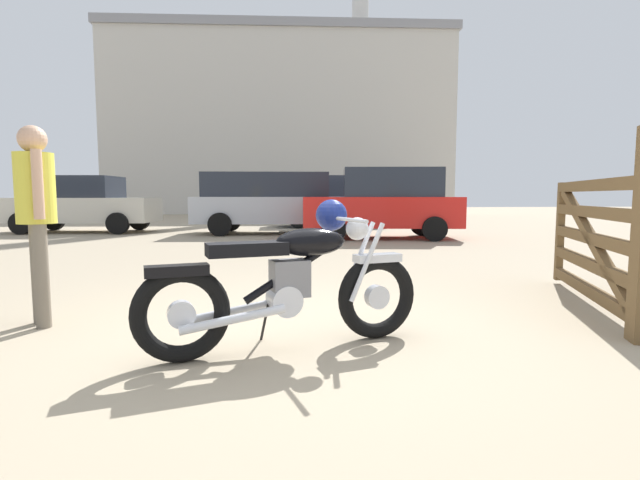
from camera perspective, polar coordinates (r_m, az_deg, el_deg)
The scene contains 9 objects.
ground_plane at distance 3.72m, azimuth -3.86°, elevation -11.64°, with size 80.00×80.00×0.00m, color gray.
vintage_motorcycle at distance 3.35m, azimuth -3.32°, elevation -4.86°, with size 2.03×0.87×1.07m.
timber_gate at distance 5.04m, azimuth 31.25°, elevation 0.25°, with size 0.96×2.44×1.60m.
bystander at distance 4.52m, azimuth -31.33°, elevation 3.74°, with size 0.30×0.41×1.66m.
blue_hatchback_right at distance 12.11m, azimuth 7.85°, elevation 4.55°, with size 4.08×2.22×1.78m.
dark_sedan_left at distance 13.58m, azimuth -5.69°, elevation 4.76°, with size 4.81×2.23×1.74m.
silver_sedan_mid at distance 16.56m, azimuth 1.61°, elevation 4.81°, with size 3.92×1.87×1.78m.
pale_sedan_back at distance 15.73m, azimuth -26.91°, elevation 3.91°, with size 4.32×2.18×1.67m.
industrial_building at distance 32.60m, azimuth -4.54°, elevation 13.63°, with size 21.75×10.22×25.15m.
Camera 1 is at (-0.13, -3.55, 1.09)m, focal length 26.24 mm.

